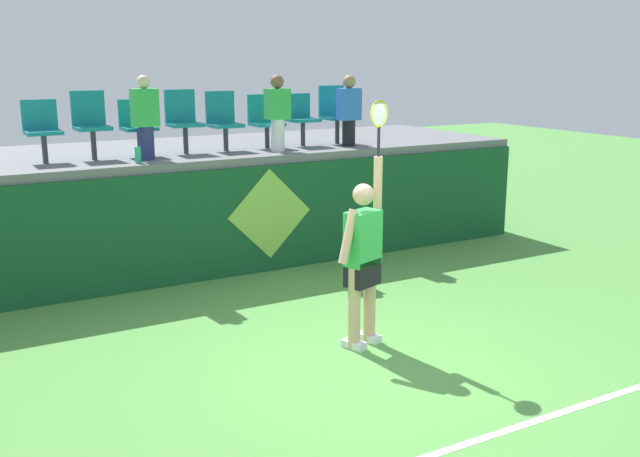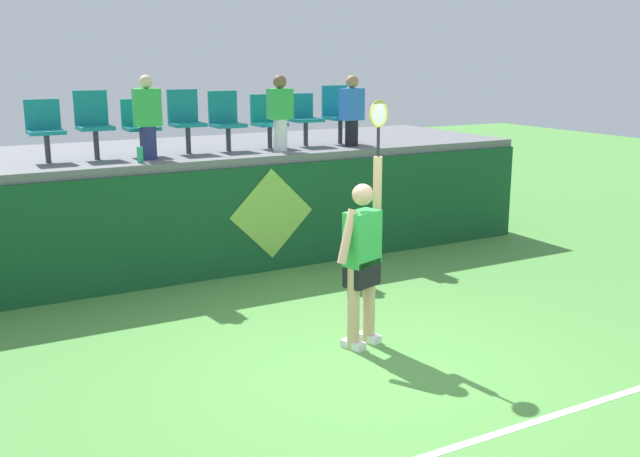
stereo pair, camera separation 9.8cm
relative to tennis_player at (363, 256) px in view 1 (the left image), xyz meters
name	(u,v)px [view 1 (the left image)]	position (x,y,z in m)	size (l,w,h in m)	color
ground_plane	(374,368)	(-0.21, -0.56, -0.97)	(40.00, 40.00, 0.00)	#519342
court_back_wall	(229,222)	(-0.21, 3.04, -0.22)	(10.00, 0.20, 1.50)	#144C28
spectator_platform	(190,151)	(-0.21, 4.50, 0.59)	(10.00, 3.03, 0.12)	slate
court_baseline_stripe	(484,438)	(-0.21, -2.12, -0.97)	(9.00, 0.08, 0.01)	white
tennis_player	(363,256)	(0.00, 0.00, 0.00)	(0.73, 0.37, 2.54)	white
tennis_ball	(369,318)	(0.45, 0.55, -0.94)	(0.07, 0.07, 0.07)	#D1E533
water_bottle	(138,155)	(-1.36, 3.23, 0.76)	(0.08, 0.08, 0.21)	#26B272
stadium_chair_0	(42,127)	(-2.40, 3.89, 1.11)	(0.44, 0.42, 0.80)	#38383D
stadium_chair_1	(91,121)	(-1.78, 3.89, 1.16)	(0.44, 0.42, 0.90)	#38383D
stadium_chair_2	(137,124)	(-1.16, 3.88, 1.09)	(0.44, 0.42, 0.77)	#38383D
stadium_chair_3	(183,118)	(-0.51, 3.89, 1.15)	(0.44, 0.42, 0.89)	#38383D
stadium_chair_4	(223,119)	(0.09, 3.89, 1.11)	(0.44, 0.42, 0.85)	#38383D
stadium_chair_5	(265,119)	(0.76, 3.89, 1.09)	(0.44, 0.42, 0.79)	#38383D
stadium_chair_6	(301,116)	(1.36, 3.88, 1.10)	(0.44, 0.42, 0.79)	#38383D
stadium_chair_7	(335,112)	(1.97, 3.89, 1.15)	(0.44, 0.42, 0.90)	#38383D
spectator_0	(277,111)	(0.76, 3.46, 1.22)	(0.34, 0.20, 1.09)	white
spectator_1	(145,116)	(-1.16, 3.49, 1.22)	(0.34, 0.20, 1.10)	navy
spectator_2	(349,109)	(1.97, 3.47, 1.21)	(0.34, 0.20, 1.07)	black
wall_signage_mount	(271,271)	(0.36, 2.93, -0.97)	(1.27, 0.01, 1.46)	#144C28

